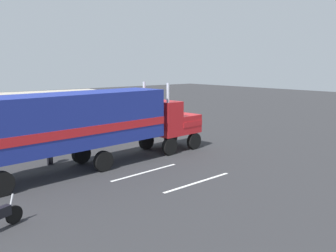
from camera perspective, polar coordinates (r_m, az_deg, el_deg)
name	(u,v)px	position (r m, az deg, el deg)	size (l,w,h in m)	color
ground_plane	(158,150)	(23.97, -1.63, -3.82)	(120.00, 120.00, 0.00)	#2D2D30
lane_stripe_near	(145,172)	(19.16, -3.61, -7.30)	(4.40, 0.16, 0.01)	silver
lane_stripe_mid	(198,182)	(17.62, 4.76, -8.86)	(4.40, 0.16, 0.01)	silver
semi_truck	(92,122)	(20.04, -11.85, 0.65)	(14.32, 3.94, 4.50)	red
person_bystander	(49,149)	(21.40, -18.26, -3.51)	(0.34, 0.46, 1.63)	black
parked_bus	(33,109)	(31.18, -20.52, 2.57)	(11.10, 3.04, 3.40)	#BFB29E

